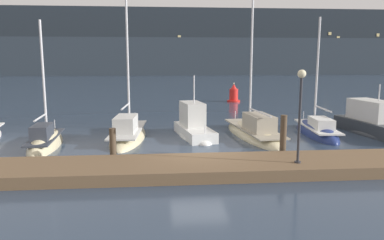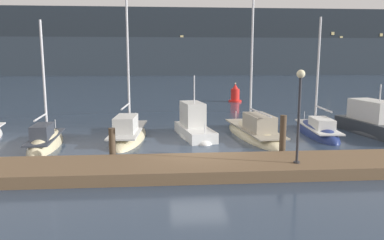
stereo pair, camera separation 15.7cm
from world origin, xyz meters
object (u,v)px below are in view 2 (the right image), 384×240
(channel_buoy, at_px, (235,95))
(sailboat_berth_6, at_px, (317,133))
(sailboat_berth_5, at_px, (254,134))
(dock_lamppost, at_px, (300,101))
(sailboat_berth_3, at_px, (128,136))
(sailboat_berth_2, at_px, (46,145))
(motorboat_berth_4, at_px, (194,130))
(motorboat_berth_7, at_px, (377,129))

(channel_buoy, bearing_deg, sailboat_berth_6, -84.21)
(sailboat_berth_5, relative_size, sailboat_berth_6, 1.37)
(channel_buoy, xyz_separation_m, dock_lamppost, (-2.27, -23.81, 2.15))
(sailboat_berth_3, bearing_deg, sailboat_berth_5, 0.67)
(sailboat_berth_2, xyz_separation_m, channel_buoy, (13.33, 18.36, 0.61))
(channel_buoy, bearing_deg, dock_lamppost, -95.44)
(channel_buoy, bearing_deg, sailboat_berth_5, -97.45)
(sailboat_berth_2, distance_m, sailboat_berth_6, 15.12)
(motorboat_berth_4, distance_m, sailboat_berth_6, 7.29)
(sailboat_berth_3, bearing_deg, channel_buoy, 61.06)
(sailboat_berth_6, bearing_deg, motorboat_berth_7, -7.70)
(sailboat_berth_3, xyz_separation_m, motorboat_berth_7, (14.39, -0.12, 0.20))
(motorboat_berth_4, relative_size, channel_buoy, 2.52)
(sailboat_berth_5, xyz_separation_m, channel_buoy, (2.19, 16.76, 0.56))
(sailboat_berth_2, xyz_separation_m, motorboat_berth_7, (18.41, 1.40, 0.26))
(sailboat_berth_2, relative_size, sailboat_berth_3, 0.83)
(sailboat_berth_6, bearing_deg, motorboat_berth_4, -179.94)
(sailboat_berth_2, xyz_separation_m, sailboat_berth_5, (11.14, 1.60, 0.05))
(sailboat_berth_6, relative_size, channel_buoy, 3.86)
(dock_lamppost, bearing_deg, sailboat_berth_2, 153.79)
(channel_buoy, bearing_deg, motorboat_berth_4, -108.77)
(sailboat_berth_2, height_order, dock_lamppost, sailboat_berth_2)
(sailboat_berth_6, bearing_deg, sailboat_berth_3, -178.21)
(motorboat_berth_4, height_order, motorboat_berth_7, motorboat_berth_4)
(motorboat_berth_7, height_order, channel_buoy, motorboat_berth_7)
(sailboat_berth_3, relative_size, sailboat_berth_5, 0.83)
(sailboat_berth_5, distance_m, motorboat_berth_7, 7.27)
(sailboat_berth_2, bearing_deg, dock_lamppost, -26.21)
(sailboat_berth_5, height_order, sailboat_berth_6, sailboat_berth_5)
(motorboat_berth_4, xyz_separation_m, sailboat_berth_6, (7.28, 0.01, -0.26))
(sailboat_berth_6, bearing_deg, dock_lamppost, -118.31)
(sailboat_berth_6, height_order, motorboat_berth_7, sailboat_berth_6)
(channel_buoy, bearing_deg, sailboat_berth_2, -125.98)
(sailboat_berth_2, bearing_deg, motorboat_berth_7, 4.36)
(sailboat_berth_2, height_order, sailboat_berth_3, sailboat_berth_3)
(motorboat_berth_4, relative_size, sailboat_berth_6, 0.65)
(sailboat_berth_3, relative_size, dock_lamppost, 2.38)
(sailboat_berth_2, height_order, channel_buoy, sailboat_berth_2)
(sailboat_berth_2, distance_m, dock_lamppost, 12.64)
(motorboat_berth_7, relative_size, channel_buoy, 3.53)
(motorboat_berth_7, bearing_deg, sailboat_berth_6, 172.30)
(motorboat_berth_4, distance_m, dock_lamppost, 8.42)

